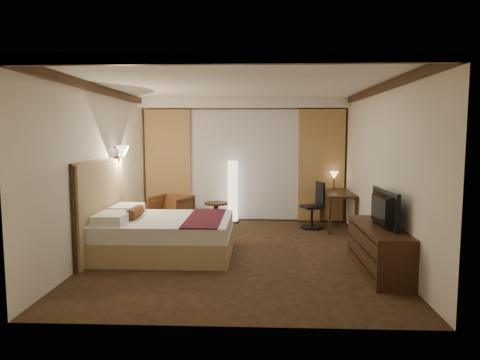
{
  "coord_description": "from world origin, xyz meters",
  "views": [
    {
      "loc": [
        0.3,
        -6.85,
        1.91
      ],
      "look_at": [
        0.0,
        0.4,
        1.15
      ],
      "focal_mm": 32.0,
      "sensor_mm": 36.0,
      "label": 1
    }
  ],
  "objects_px": {
    "side_table": "(216,215)",
    "office_chair": "(312,205)",
    "bed": "(167,236)",
    "dresser": "(379,249)",
    "television": "(378,206)",
    "floor_lamp": "(233,192)",
    "armchair": "(171,210)",
    "desk": "(337,210)"
  },
  "relations": [
    {
      "from": "side_table",
      "to": "office_chair",
      "type": "distance_m",
      "value": 1.99
    },
    {
      "from": "bed",
      "to": "dresser",
      "type": "relative_size",
      "value": 1.24
    },
    {
      "from": "bed",
      "to": "television",
      "type": "bearing_deg",
      "value": -13.34
    },
    {
      "from": "floor_lamp",
      "to": "dresser",
      "type": "xyz_separation_m",
      "value": [
        2.24,
        -3.33,
        -0.36
      ]
    },
    {
      "from": "armchair",
      "to": "side_table",
      "type": "height_order",
      "value": "armchair"
    },
    {
      "from": "armchair",
      "to": "side_table",
      "type": "distance_m",
      "value": 0.94
    },
    {
      "from": "office_chair",
      "to": "television",
      "type": "xyz_separation_m",
      "value": [
        0.55,
        -2.8,
        0.45
      ]
    },
    {
      "from": "armchair",
      "to": "desk",
      "type": "distance_m",
      "value": 3.44
    },
    {
      "from": "office_chair",
      "to": "floor_lamp",
      "type": "bearing_deg",
      "value": 144.34
    },
    {
      "from": "bed",
      "to": "office_chair",
      "type": "xyz_separation_m",
      "value": [
        2.57,
        2.06,
        0.18
      ]
    },
    {
      "from": "armchair",
      "to": "desk",
      "type": "xyz_separation_m",
      "value": [
        3.44,
        0.11,
        0.0
      ]
    },
    {
      "from": "bed",
      "to": "television",
      "type": "relative_size",
      "value": 2.11
    },
    {
      "from": "bed",
      "to": "armchair",
      "type": "height_order",
      "value": "armchair"
    },
    {
      "from": "side_table",
      "to": "floor_lamp",
      "type": "distance_m",
      "value": 0.79
    },
    {
      "from": "bed",
      "to": "side_table",
      "type": "xyz_separation_m",
      "value": [
        0.6,
        2.0,
        -0.03
      ]
    },
    {
      "from": "television",
      "to": "dresser",
      "type": "bearing_deg",
      "value": -92.78
    },
    {
      "from": "floor_lamp",
      "to": "office_chair",
      "type": "height_order",
      "value": "floor_lamp"
    },
    {
      "from": "side_table",
      "to": "office_chair",
      "type": "relative_size",
      "value": 0.56
    },
    {
      "from": "dresser",
      "to": "television",
      "type": "xyz_separation_m",
      "value": [
        -0.03,
        0.0,
        0.61
      ]
    },
    {
      "from": "armchair",
      "to": "dresser",
      "type": "bearing_deg",
      "value": -15.12
    },
    {
      "from": "bed",
      "to": "floor_lamp",
      "type": "height_order",
      "value": "floor_lamp"
    },
    {
      "from": "desk",
      "to": "dresser",
      "type": "distance_m",
      "value": 2.85
    },
    {
      "from": "television",
      "to": "floor_lamp",
      "type": "bearing_deg",
      "value": 30.76
    },
    {
      "from": "floor_lamp",
      "to": "dresser",
      "type": "height_order",
      "value": "floor_lamp"
    },
    {
      "from": "side_table",
      "to": "office_chair",
      "type": "bearing_deg",
      "value": 1.63
    },
    {
      "from": "side_table",
      "to": "dresser",
      "type": "relative_size",
      "value": 0.32
    },
    {
      "from": "side_table",
      "to": "television",
      "type": "height_order",
      "value": "television"
    },
    {
      "from": "desk",
      "to": "office_chair",
      "type": "bearing_deg",
      "value": -174.62
    },
    {
      "from": "armchair",
      "to": "dresser",
      "type": "xyz_separation_m",
      "value": [
        3.49,
        -2.75,
        -0.05
      ]
    },
    {
      "from": "desk",
      "to": "office_chair",
      "type": "xyz_separation_m",
      "value": [
        -0.53,
        -0.05,
        0.11
      ]
    },
    {
      "from": "armchair",
      "to": "dresser",
      "type": "relative_size",
      "value": 0.45
    },
    {
      "from": "desk",
      "to": "television",
      "type": "distance_m",
      "value": 2.9
    },
    {
      "from": "desk",
      "to": "dresser",
      "type": "height_order",
      "value": "desk"
    },
    {
      "from": "floor_lamp",
      "to": "television",
      "type": "height_order",
      "value": "floor_lamp"
    },
    {
      "from": "television",
      "to": "side_table",
      "type": "bearing_deg",
      "value": 39.82
    },
    {
      "from": "armchair",
      "to": "desk",
      "type": "relative_size",
      "value": 0.59
    },
    {
      "from": "side_table",
      "to": "floor_lamp",
      "type": "height_order",
      "value": "floor_lamp"
    },
    {
      "from": "bed",
      "to": "armchair",
      "type": "bearing_deg",
      "value": 99.44
    },
    {
      "from": "side_table",
      "to": "desk",
      "type": "xyz_separation_m",
      "value": [
        2.5,
        0.11,
        0.11
      ]
    },
    {
      "from": "armchair",
      "to": "side_table",
      "type": "relative_size",
      "value": 1.39
    },
    {
      "from": "bed",
      "to": "armchair",
      "type": "xyz_separation_m",
      "value": [
        -0.33,
        2.0,
        0.07
      ]
    },
    {
      "from": "bed",
      "to": "dresser",
      "type": "distance_m",
      "value": 3.24
    }
  ]
}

